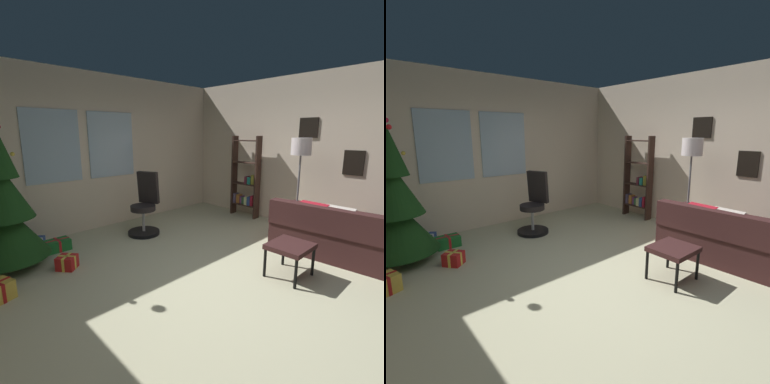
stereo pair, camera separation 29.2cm
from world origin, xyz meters
TOP-DOWN VIEW (x-y plane):
  - ground_plane at (0.00, 0.00)m, footprint 5.33×5.96m
  - wall_back_with_windows at (-0.02, 3.03)m, footprint 5.33×0.12m
  - wall_right_with_frames at (2.71, -0.00)m, footprint 0.12×5.96m
  - couch at (1.94, -0.84)m, footprint 1.82×1.98m
  - footstool at (0.65, -0.47)m, footprint 0.53×0.47m
  - holiday_tree at (-1.84, 2.21)m, footprint 0.99×0.99m
  - gift_box_red at (-1.31, 1.67)m, footprint 0.31×0.31m
  - gift_box_green at (-1.19, 2.38)m, footprint 0.36×0.25m
  - gift_box_blue at (-1.47, 2.53)m, footprint 0.35×0.35m
  - office_chair at (0.24, 2.09)m, footprint 0.59×0.56m
  - bookshelf at (2.45, 1.50)m, footprint 0.18×0.64m
  - floor_lamp at (2.03, 0.13)m, footprint 0.32×0.32m

SIDE VIEW (x-z plane):
  - ground_plane at x=0.00m, z-range -0.10..0.00m
  - gift_box_green at x=-1.19m, z-range 0.00..0.17m
  - gift_box_red at x=-1.31m, z-range 0.00..0.18m
  - gift_box_blue at x=-1.47m, z-range 0.00..0.23m
  - couch at x=1.94m, z-range -0.12..0.67m
  - footstool at x=0.65m, z-range 0.16..0.59m
  - office_chair at x=0.24m, z-range -0.12..0.99m
  - bookshelf at x=2.45m, z-range -0.11..1.61m
  - holiday_tree at x=-1.84m, z-range -0.39..2.00m
  - floor_lamp at x=2.03m, z-range 0.57..2.27m
  - wall_right_with_frames at x=2.71m, z-range 0.00..2.84m
  - wall_back_with_windows at x=-0.02m, z-range 0.01..2.85m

